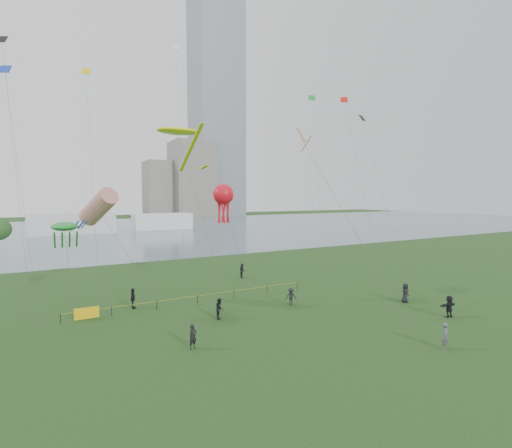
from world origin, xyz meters
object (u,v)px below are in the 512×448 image
kite_flyer (446,336)px  fence (133,307)px  kite_stingray (178,132)px  kite_octopus (223,195)px

kite_flyer → fence: bearing=108.2°
fence → kite_stingray: bearing=44.6°
kite_flyer → kite_octopus: size_ratio=0.16×
kite_stingray → kite_octopus: 9.66m
kite_flyer → kite_stingray: (-11.05, 25.08, 16.78)m
kite_octopus → fence: bearing=178.0°
fence → kite_flyer: (17.46, -18.76, 0.37)m
kite_stingray → kite_octopus: bearing=-88.6°
fence → kite_stingray: 19.37m
kite_stingray → kite_octopus: (2.71, -6.05, -7.03)m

